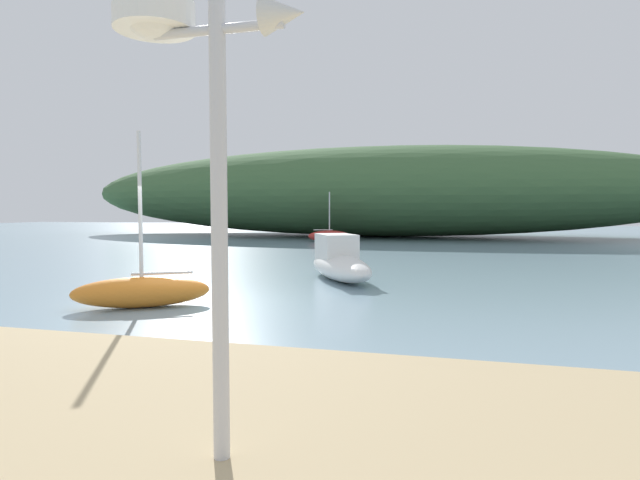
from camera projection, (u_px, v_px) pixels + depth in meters
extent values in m
plane|color=#7A99A8|center=(196.00, 304.00, 11.05)|extent=(120.00, 120.00, 0.00)
ellipsoid|color=#3D6038|center=(377.00, 192.00, 39.29)|extent=(47.64, 14.55, 6.72)
cylinder|color=silver|center=(219.00, 227.00, 3.69)|extent=(0.12, 0.12, 3.39)
cylinder|color=silver|center=(217.00, 30.00, 3.61)|extent=(0.99, 0.07, 0.07)
cylinder|color=white|center=(154.00, 16.00, 3.73)|extent=(0.58, 0.58, 0.20)
sphere|color=white|center=(154.00, 2.00, 3.72)|extent=(0.53, 0.53, 0.53)
cone|color=silver|center=(284.00, 14.00, 3.49)|extent=(0.30, 0.26, 0.26)
ellipsoid|color=white|center=(340.00, 267.00, 14.78)|extent=(3.05, 4.16, 0.74)
cube|color=silver|center=(336.00, 248.00, 15.14)|extent=(1.54, 1.72, 0.81)
ellipsoid|color=orange|center=(142.00, 292.00, 10.65)|extent=(2.73, 2.12, 0.64)
cylinder|color=silver|center=(140.00, 209.00, 10.55)|extent=(0.08, 0.08, 3.17)
cylinder|color=silver|center=(162.00, 273.00, 10.75)|extent=(1.08, 0.71, 0.06)
ellipsoid|color=#B72D28|center=(329.00, 236.00, 32.22)|extent=(2.78, 1.74, 0.71)
cylinder|color=silver|center=(329.00, 213.00, 32.13)|extent=(0.08, 0.08, 2.61)
cylinder|color=silver|center=(323.00, 230.00, 32.15)|extent=(1.14, 0.50, 0.06)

